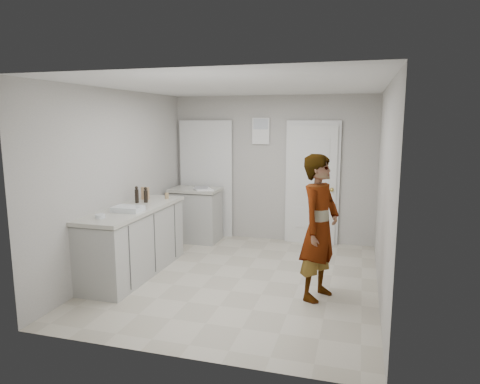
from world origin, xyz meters
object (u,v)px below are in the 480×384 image
(oil_cruet_a, at_px, (146,195))
(oil_cruet_b, at_px, (137,195))
(spice_jar, at_px, (167,196))
(egg_bowl, at_px, (100,216))
(baking_dish, at_px, (128,209))
(cake_mix_box, at_px, (145,193))
(person, at_px, (319,227))

(oil_cruet_a, distance_m, oil_cruet_b, 0.12)
(spice_jar, xyz_separation_m, egg_bowl, (-0.21, -1.39, -0.02))
(baking_dish, bearing_deg, spice_jar, 84.44)
(cake_mix_box, relative_size, baking_dish, 0.49)
(baking_dish, bearing_deg, oil_cruet_a, 96.32)
(cake_mix_box, distance_m, oil_cruet_b, 0.28)
(oil_cruet_b, bearing_deg, egg_bowl, -86.78)
(spice_jar, distance_m, oil_cruet_b, 0.50)
(spice_jar, bearing_deg, cake_mix_box, -154.25)
(cake_mix_box, bearing_deg, egg_bowl, -88.90)
(cake_mix_box, height_order, baking_dish, cake_mix_box)
(spice_jar, relative_size, egg_bowl, 0.75)
(cake_mix_box, bearing_deg, person, -17.22)
(cake_mix_box, bearing_deg, baking_dish, -79.06)
(egg_bowl, bearing_deg, cake_mix_box, 93.18)
(cake_mix_box, bearing_deg, oil_cruet_a, -62.19)
(person, distance_m, baking_dish, 2.44)
(egg_bowl, bearing_deg, baking_dish, 74.42)
(spice_jar, bearing_deg, oil_cruet_b, -123.05)
(person, xyz_separation_m, spice_jar, (-2.34, 0.85, 0.12))
(person, xyz_separation_m, cake_mix_box, (-2.62, 0.71, 0.16))
(person, relative_size, baking_dish, 4.58)
(baking_dish, height_order, egg_bowl, baking_dish)
(baking_dish, xyz_separation_m, egg_bowl, (-0.12, -0.43, -0.01))
(person, distance_m, oil_cruet_a, 2.55)
(cake_mix_box, distance_m, egg_bowl, 1.26)
(spice_jar, xyz_separation_m, oil_cruet_a, (-0.16, -0.35, 0.06))
(person, xyz_separation_m, egg_bowl, (-2.55, -0.54, 0.09))
(oil_cruet_a, relative_size, egg_bowl, 1.90)
(oil_cruet_b, distance_m, baking_dish, 0.58)
(person, xyz_separation_m, oil_cruet_b, (-2.61, 0.43, 0.19))
(person, height_order, egg_bowl, person)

